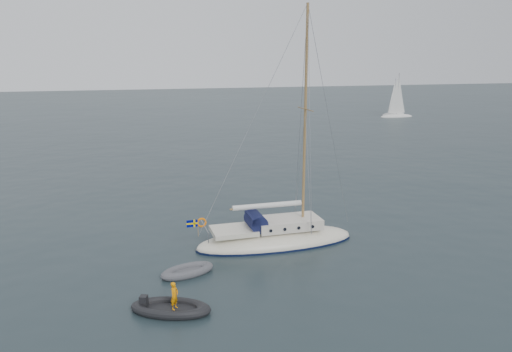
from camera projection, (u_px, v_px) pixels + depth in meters
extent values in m
plane|color=black|center=(282.00, 262.00, 28.62)|extent=(300.00, 300.00, 0.00)
ellipsoid|color=silver|center=(276.00, 241.00, 31.36)|extent=(10.11, 3.14, 1.68)
cube|color=beige|center=(288.00, 223.00, 31.28)|extent=(4.04, 2.13, 0.62)
cube|color=silver|center=(234.00, 230.00, 30.46)|extent=(2.70, 2.13, 0.28)
cylinder|color=#111538|center=(256.00, 221.00, 30.69)|extent=(1.08, 1.85, 1.08)
cube|color=#111538|center=(252.00, 218.00, 30.58)|extent=(0.51, 1.85, 0.45)
cylinder|color=olive|center=(305.00, 120.00, 30.00)|extent=(0.17, 0.17, 13.48)
cylinder|color=olive|center=(306.00, 109.00, 29.84)|extent=(0.06, 2.47, 0.06)
cylinder|color=olive|center=(267.00, 206.00, 30.66)|extent=(4.72, 0.11, 0.11)
cylinder|color=silver|center=(267.00, 205.00, 30.64)|extent=(4.39, 0.31, 0.31)
cylinder|color=#93939B|center=(204.00, 226.00, 29.89)|extent=(0.04, 2.47, 0.04)
torus|color=#FD7100|center=(202.00, 222.00, 30.51)|extent=(0.61, 0.11, 0.61)
cylinder|color=olive|center=(198.00, 228.00, 29.82)|extent=(0.03, 0.03, 1.01)
cube|color=#000766|center=(192.00, 223.00, 29.66)|extent=(0.67, 0.02, 0.43)
cube|color=#ECC600|center=(192.00, 223.00, 29.66)|extent=(0.70, 0.03, 0.10)
cube|color=#ECC600|center=(194.00, 223.00, 29.69)|extent=(0.10, 0.03, 0.45)
cylinder|color=black|center=(261.00, 219.00, 31.93)|extent=(0.20, 0.07, 0.20)
cylinder|color=black|center=(270.00, 231.00, 29.90)|extent=(0.20, 0.07, 0.20)
cylinder|color=black|center=(274.00, 218.00, 32.15)|extent=(0.20, 0.07, 0.20)
cylinder|color=black|center=(285.00, 229.00, 30.13)|extent=(0.20, 0.07, 0.20)
cylinder|color=black|center=(287.00, 217.00, 32.37)|extent=(0.20, 0.07, 0.20)
cylinder|color=black|center=(299.00, 228.00, 30.35)|extent=(0.20, 0.07, 0.20)
cylinder|color=black|center=(300.00, 216.00, 32.60)|extent=(0.20, 0.07, 0.20)
cylinder|color=black|center=(312.00, 227.00, 30.57)|extent=(0.20, 0.07, 0.20)
cube|color=#505155|center=(187.00, 272.00, 27.04)|extent=(1.87, 0.77, 0.11)
cube|color=black|center=(171.00, 309.00, 23.07)|extent=(2.37, 0.99, 0.12)
cube|color=black|center=(142.00, 307.00, 22.68)|extent=(0.34, 0.34, 0.59)
imported|color=orange|center=(175.00, 295.00, 22.95)|extent=(0.44, 0.55, 1.33)
ellipsoid|color=silver|center=(393.00, 115.00, 98.30)|extent=(5.62, 1.87, 0.94)
cylinder|color=#93939B|center=(395.00, 96.00, 97.42)|extent=(0.09, 0.09, 6.55)
cone|color=silver|center=(394.00, 96.00, 97.41)|extent=(2.99, 2.99, 6.08)
ellipsoid|color=silver|center=(396.00, 117.00, 94.72)|extent=(6.58, 2.19, 1.10)
cylinder|color=#93939B|center=(398.00, 94.00, 93.69)|extent=(0.11, 0.11, 7.68)
cone|color=silver|center=(398.00, 94.00, 93.68)|extent=(3.51, 3.51, 7.13)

